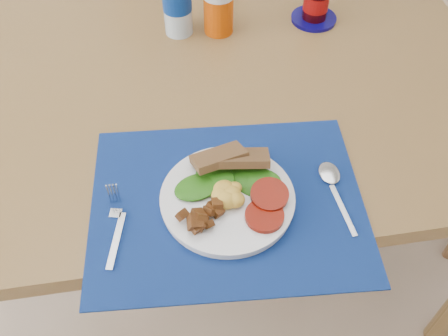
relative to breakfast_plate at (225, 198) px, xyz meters
name	(u,v)px	position (x,y,z in m)	size (l,w,h in m)	color
ground	(218,308)	(0.00, 0.14, -0.77)	(4.00, 4.00, 0.00)	tan
table	(203,113)	(0.00, 0.34, -0.10)	(1.40, 0.90, 0.75)	brown
placemat	(227,202)	(0.00, 0.00, -0.02)	(0.50, 0.39, 0.00)	#040731
breakfast_plate	(225,198)	(0.00, 0.00, 0.00)	(0.24, 0.24, 0.06)	silver
fork	(116,223)	(-0.20, -0.01, -0.01)	(0.04, 0.17, 0.00)	#B2B5BA
spoon	(333,185)	(0.21, 0.01, -0.01)	(0.04, 0.17, 0.01)	#B2B5BA
juice_glass	(219,13)	(0.07, 0.55, 0.03)	(0.07, 0.07, 0.10)	#BC4105
jam_on_saucer	(316,4)	(0.32, 0.55, 0.03)	(0.12, 0.12, 0.11)	#08044E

